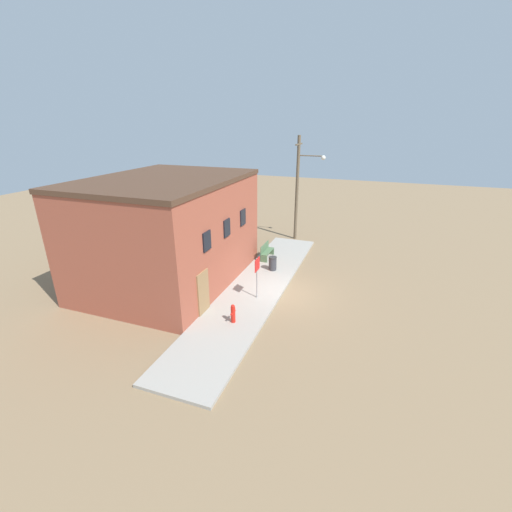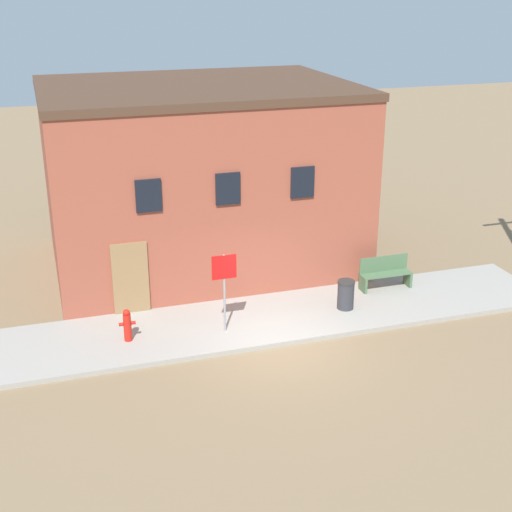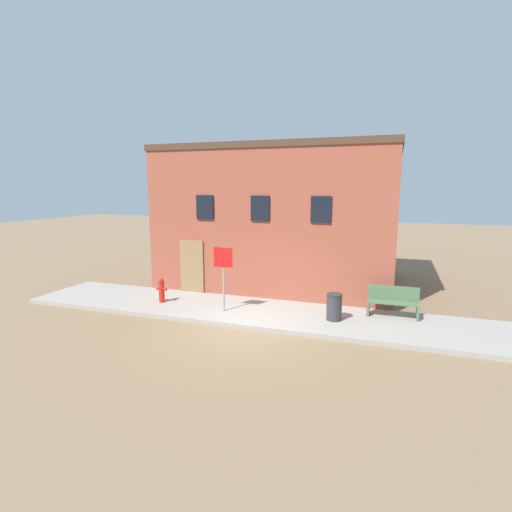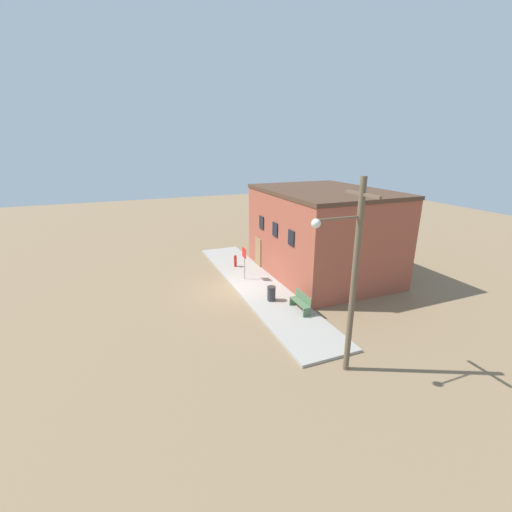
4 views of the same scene
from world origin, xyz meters
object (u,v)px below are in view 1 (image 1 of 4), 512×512
at_px(fire_hydrant, 233,313).
at_px(bench, 266,251).
at_px(trash_bin, 273,263).
at_px(stop_sign, 257,271).
at_px(utility_pole, 299,185).

xyz_separation_m(fire_hydrant, bench, (7.89, 1.03, 0.03)).
bearing_deg(bench, fire_hydrant, -172.55).
height_order(fire_hydrant, trash_bin, fire_hydrant).
distance_m(stop_sign, utility_pole, 10.64).
bearing_deg(stop_sign, utility_pole, 2.23).
xyz_separation_m(stop_sign, trash_bin, (3.62, 0.30, -1.09)).
relative_size(fire_hydrant, bench, 0.56).
bearing_deg(utility_pole, fire_hydrant, -179.24).
bearing_deg(trash_bin, stop_sign, -175.31).
bearing_deg(bench, utility_pole, -9.80).
height_order(stop_sign, utility_pole, utility_pole).
height_order(fire_hydrant, stop_sign, stop_sign).
relative_size(bench, utility_pole, 0.21).
height_order(stop_sign, bench, stop_sign).
bearing_deg(stop_sign, fire_hydrant, 174.81).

